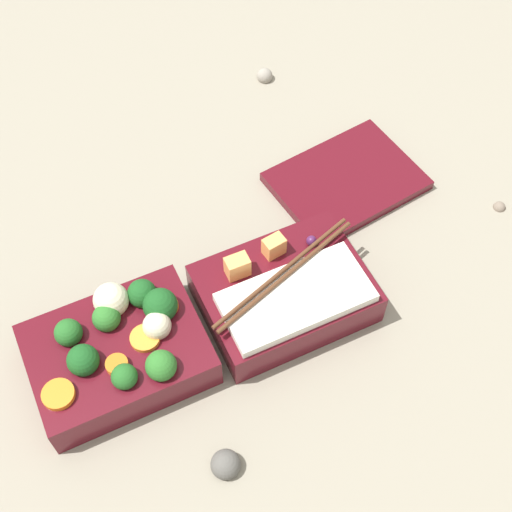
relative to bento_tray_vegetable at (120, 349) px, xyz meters
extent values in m
plane|color=gray|center=(0.10, -0.01, -0.03)|extent=(3.00, 3.00, 0.00)
cube|color=#510F19|center=(0.00, 0.00, -0.01)|extent=(0.19, 0.14, 0.05)
sphere|color=#19511E|center=(0.04, 0.04, 0.03)|extent=(0.03, 0.03, 0.03)
sphere|color=#2D7028|center=(0.03, -0.05, 0.03)|extent=(0.03, 0.03, 0.03)
sphere|color=#2D7028|center=(0.00, 0.03, 0.02)|extent=(0.03, 0.03, 0.03)
sphere|color=#19511E|center=(0.06, 0.02, 0.03)|extent=(0.04, 0.04, 0.04)
sphere|color=#236023|center=(-0.01, -0.05, 0.02)|extent=(0.03, 0.03, 0.03)
sphere|color=#236023|center=(-0.04, 0.03, 0.02)|extent=(0.03, 0.03, 0.03)
sphere|color=#19511E|center=(-0.04, -0.01, 0.03)|extent=(0.03, 0.03, 0.03)
cylinder|color=orange|center=(0.06, 0.02, 0.02)|extent=(0.03, 0.03, 0.01)
cylinder|color=orange|center=(-0.01, -0.03, 0.02)|extent=(0.03, 0.03, 0.01)
cylinder|color=orange|center=(-0.07, -0.03, 0.02)|extent=(0.05, 0.05, 0.01)
cylinder|color=orange|center=(0.03, -0.01, 0.02)|extent=(0.04, 0.04, 0.01)
sphere|color=beige|center=(0.01, 0.05, 0.03)|extent=(0.04, 0.04, 0.04)
sphere|color=beige|center=(0.04, 0.00, 0.02)|extent=(0.03, 0.03, 0.03)
cube|color=#510F19|center=(0.19, -0.01, -0.01)|extent=(0.19, 0.14, 0.05)
cube|color=silver|center=(0.19, -0.04, 0.02)|extent=(0.16, 0.08, 0.01)
cube|color=#F4A356|center=(0.15, 0.02, 0.03)|extent=(0.03, 0.02, 0.03)
cube|color=#F4A356|center=(0.20, 0.03, 0.03)|extent=(0.03, 0.02, 0.02)
sphere|color=#4C1E4C|center=(0.25, 0.02, 0.02)|extent=(0.01, 0.01, 0.01)
cylinder|color=#56331E|center=(0.20, -0.01, 0.03)|extent=(0.20, 0.07, 0.01)
cylinder|color=#56331E|center=(0.19, 0.00, 0.03)|extent=(0.20, 0.07, 0.01)
cube|color=#510F19|center=(0.35, 0.12, -0.02)|extent=(0.20, 0.16, 0.01)
sphere|color=#595651|center=(0.05, -0.16, -0.02)|extent=(0.03, 0.03, 0.03)
sphere|color=#7A6B5B|center=(0.51, 0.00, -0.03)|extent=(0.02, 0.02, 0.02)
sphere|color=gray|center=(0.34, 0.35, -0.03)|extent=(0.02, 0.02, 0.02)
camera|label=1|loc=(-0.02, -0.38, 0.69)|focal=50.00mm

